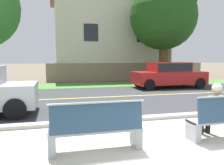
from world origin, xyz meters
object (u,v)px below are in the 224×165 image
at_px(seated_person_olive, 213,108).
at_px(palm_tree_tall, 168,2).
at_px(car_red_near, 169,74).
at_px(shade_tree_left, 166,11).
at_px(bench_left, 96,129).

bearing_deg(seated_person_olive, palm_tree_tall, 67.04).
distance_m(car_red_near, palm_tree_tall, 6.70).
bearing_deg(shade_tree_left, seated_person_olive, -111.76).
bearing_deg(palm_tree_tall, shade_tree_left, -124.08).
bearing_deg(car_red_near, palm_tree_tall, 64.30).
xyz_separation_m(seated_person_olive, shade_tree_left, (4.43, 11.09, 4.43)).
distance_m(bench_left, seated_person_olive, 2.69).
bearing_deg(seated_person_olive, shade_tree_left, 68.24).
bearing_deg(palm_tree_tall, bench_left, -122.42).
relative_size(bench_left, car_red_near, 0.41).
height_order(bench_left, seated_person_olive, seated_person_olive).
bearing_deg(bench_left, seated_person_olive, 3.63).
distance_m(bench_left, shade_tree_left, 14.11).
xyz_separation_m(car_red_near, shade_tree_left, (1.12, 2.76, 4.25)).
bearing_deg(shade_tree_left, car_red_near, -112.06).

